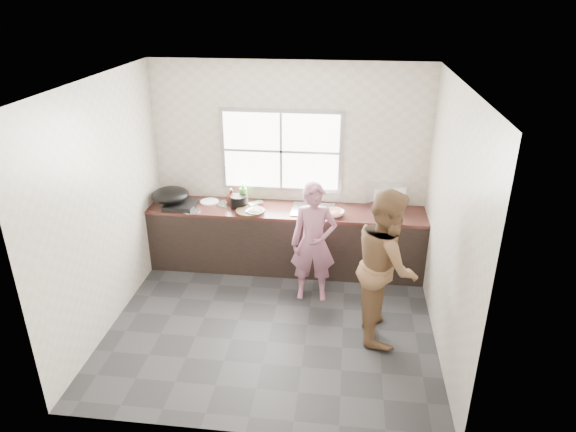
# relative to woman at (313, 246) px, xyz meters

# --- Properties ---
(floor) EXTENTS (3.60, 3.20, 0.01)m
(floor) POSITION_rel_woman_xyz_m (-0.41, -0.60, -0.70)
(floor) COLOR #27272A
(floor) RESTS_ON ground
(ceiling) EXTENTS (3.60, 3.20, 0.01)m
(ceiling) POSITION_rel_woman_xyz_m (-0.41, -0.60, 2.01)
(ceiling) COLOR silver
(ceiling) RESTS_ON wall_back
(wall_back) EXTENTS (3.60, 0.01, 2.70)m
(wall_back) POSITION_rel_woman_xyz_m (-0.41, 1.01, 0.66)
(wall_back) COLOR beige
(wall_back) RESTS_ON ground
(wall_left) EXTENTS (0.01, 3.20, 2.70)m
(wall_left) POSITION_rel_woman_xyz_m (-2.22, -0.60, 0.66)
(wall_left) COLOR beige
(wall_left) RESTS_ON ground
(wall_right) EXTENTS (0.01, 3.20, 2.70)m
(wall_right) POSITION_rel_woman_xyz_m (1.39, -0.60, 0.66)
(wall_right) COLOR beige
(wall_right) RESTS_ON ground
(wall_front) EXTENTS (3.60, 0.01, 2.70)m
(wall_front) POSITION_rel_woman_xyz_m (-0.41, -2.20, 0.66)
(wall_front) COLOR beige
(wall_front) RESTS_ON ground
(cabinet) EXTENTS (3.60, 0.62, 0.82)m
(cabinet) POSITION_rel_woman_xyz_m (-0.41, 0.69, -0.28)
(cabinet) COLOR black
(cabinet) RESTS_ON floor
(countertop) EXTENTS (3.60, 0.64, 0.04)m
(countertop) POSITION_rel_woman_xyz_m (-0.41, 0.69, 0.15)
(countertop) COLOR #3A1D17
(countertop) RESTS_ON cabinet
(sink) EXTENTS (0.55, 0.45, 0.02)m
(sink) POSITION_rel_woman_xyz_m (-0.06, 0.69, 0.17)
(sink) COLOR silver
(sink) RESTS_ON countertop
(faucet) EXTENTS (0.02, 0.02, 0.30)m
(faucet) POSITION_rel_woman_xyz_m (-0.06, 0.89, 0.32)
(faucet) COLOR silver
(faucet) RESTS_ON countertop
(window_frame) EXTENTS (1.60, 0.05, 1.10)m
(window_frame) POSITION_rel_woman_xyz_m (-0.51, 0.99, 0.86)
(window_frame) COLOR #9EA0A5
(window_frame) RESTS_ON wall_back
(window_glazing) EXTENTS (1.50, 0.01, 1.00)m
(window_glazing) POSITION_rel_woman_xyz_m (-0.51, 0.97, 0.86)
(window_glazing) COLOR white
(window_glazing) RESTS_ON window_frame
(woman) EXTENTS (0.53, 0.37, 1.39)m
(woman) POSITION_rel_woman_xyz_m (0.00, 0.00, 0.00)
(woman) COLOR #A3627C
(woman) RESTS_ON floor
(person_side) EXTENTS (0.69, 0.86, 1.68)m
(person_side) POSITION_rel_woman_xyz_m (0.81, -0.61, 0.15)
(person_side) COLOR brown
(person_side) RESTS_ON floor
(cutting_board) EXTENTS (0.43, 0.43, 0.04)m
(cutting_board) POSITION_rel_woman_xyz_m (-0.85, 0.52, 0.18)
(cutting_board) COLOR black
(cutting_board) RESTS_ON countertop
(cleaver) EXTENTS (0.22, 0.22, 0.01)m
(cleaver) POSITION_rel_woman_xyz_m (-0.82, 0.75, 0.21)
(cleaver) COLOR silver
(cleaver) RESTS_ON cutting_board
(bowl_mince) EXTENTS (0.29, 0.29, 0.05)m
(bowl_mince) POSITION_rel_woman_xyz_m (-0.78, 0.48, 0.19)
(bowl_mince) COLOR white
(bowl_mince) RESTS_ON countertop
(bowl_crabs) EXTENTS (0.21, 0.21, 0.06)m
(bowl_crabs) POSITION_rel_woman_xyz_m (0.23, 0.55, 0.19)
(bowl_crabs) COLOR white
(bowl_crabs) RESTS_ON countertop
(bowl_held) EXTENTS (0.22, 0.22, 0.06)m
(bowl_held) POSITION_rel_woman_xyz_m (0.03, 0.48, 0.20)
(bowl_held) COLOR silver
(bowl_held) RESTS_ON countertop
(black_pot) EXTENTS (0.24, 0.24, 0.16)m
(black_pot) POSITION_rel_woman_xyz_m (-1.03, 0.69, 0.24)
(black_pot) COLOR black
(black_pot) RESTS_ON countertop
(plate_food) EXTENTS (0.27, 0.27, 0.02)m
(plate_food) POSITION_rel_woman_xyz_m (-1.46, 0.79, 0.18)
(plate_food) COLOR white
(plate_food) RESTS_ON countertop
(bottle_green) EXTENTS (0.13, 0.13, 0.31)m
(bottle_green) POSITION_rel_woman_xyz_m (-0.99, 0.80, 0.32)
(bottle_green) COLOR #4C9D33
(bottle_green) RESTS_ON countertop
(bottle_brown_tall) EXTENTS (0.09, 0.09, 0.17)m
(bottle_brown_tall) POSITION_rel_woman_xyz_m (-1.02, 0.83, 0.25)
(bottle_brown_tall) COLOR #4E2813
(bottle_brown_tall) RESTS_ON countertop
(bottle_brown_short) EXTENTS (0.17, 0.17, 0.19)m
(bottle_brown_short) POSITION_rel_woman_xyz_m (-1.16, 0.80, 0.26)
(bottle_brown_short) COLOR #501D14
(bottle_brown_short) RESTS_ON countertop
(glass_jar) EXTENTS (0.08, 0.08, 0.09)m
(glass_jar) POSITION_rel_woman_xyz_m (-1.06, 0.64, 0.21)
(glass_jar) COLOR silver
(glass_jar) RESTS_ON countertop
(burner) EXTENTS (0.38, 0.38, 0.06)m
(burner) POSITION_rel_woman_xyz_m (-1.79, 0.59, 0.19)
(burner) COLOR black
(burner) RESTS_ON countertop
(wok) EXTENTS (0.60, 0.60, 0.18)m
(wok) POSITION_rel_woman_xyz_m (-1.93, 0.62, 0.32)
(wok) COLOR black
(wok) RESTS_ON burner
(dish_rack) EXTENTS (0.50, 0.41, 0.32)m
(dish_rack) POSITION_rel_woman_xyz_m (0.86, 0.89, 0.33)
(dish_rack) COLOR silver
(dish_rack) RESTS_ON countertop
(pot_lid_left) EXTENTS (0.27, 0.27, 0.01)m
(pot_lid_left) POSITION_rel_woman_xyz_m (-1.62, 0.48, 0.17)
(pot_lid_left) COLOR silver
(pot_lid_left) RESTS_ON countertop
(pot_lid_right) EXTENTS (0.33, 0.33, 0.01)m
(pot_lid_right) POSITION_rel_woman_xyz_m (-1.22, 0.75, 0.17)
(pot_lid_right) COLOR #B9BDC0
(pot_lid_right) RESTS_ON countertop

